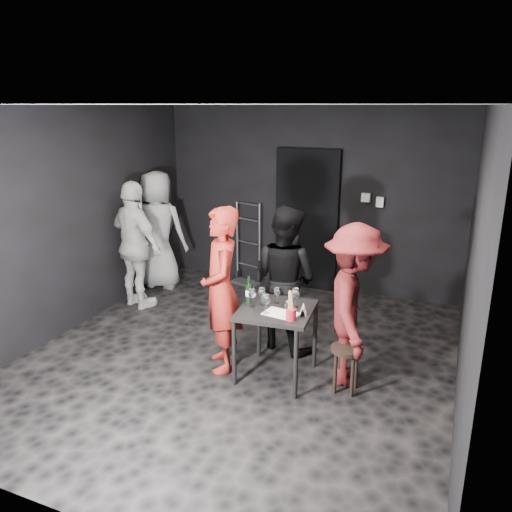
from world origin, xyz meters
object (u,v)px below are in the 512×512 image
at_px(bystander_grey, 157,219).
at_px(wine_bottle, 249,293).
at_px(breadstick_cup, 291,306).
at_px(woman_black, 285,271).
at_px(bystander_cream, 135,235).
at_px(stool, 346,357).
at_px(server_red, 221,277).
at_px(hand_truck, 247,268).
at_px(tasting_table, 276,318).
at_px(man_maroon, 354,299).

relative_size(bystander_grey, wine_bottle, 7.37).
bearing_deg(wine_bottle, breadstick_cup, -23.34).
distance_m(woman_black, bystander_cream, 2.29).
height_order(stool, server_red, server_red).
relative_size(hand_truck, server_red, 0.63).
relative_size(stool, bystander_grey, 0.22).
relative_size(bystander_cream, wine_bottle, 7.11).
xyz_separation_m(stool, breadstick_cup, (-0.51, -0.19, 0.53)).
bearing_deg(bystander_grey, woman_black, 148.57).
bearing_deg(stool, breadstick_cup, -159.25).
bearing_deg(stool, woman_black, 142.02).
height_order(tasting_table, bystander_grey, bystander_grey).
distance_m(tasting_table, stool, 0.79).
bearing_deg(tasting_table, bystander_grey, 144.73).
bearing_deg(hand_truck, wine_bottle, -49.39).
bearing_deg(bystander_cream, woman_black, -169.00).
bearing_deg(bystander_grey, man_maroon, 147.62).
xyz_separation_m(server_red, bystander_cream, (-1.82, 1.06, 0.01)).
distance_m(hand_truck, bystander_cream, 1.96).
bearing_deg(bystander_grey, hand_truck, -155.06).
relative_size(tasting_table, stool, 1.60).
xyz_separation_m(bystander_cream, breadstick_cup, (2.63, -1.22, -0.13)).
bearing_deg(bystander_grey, server_red, 130.68).
distance_m(hand_truck, breadstick_cup, 3.25).
bearing_deg(breadstick_cup, hand_truck, 121.13).
xyz_separation_m(woman_black, breadstick_cup, (0.37, -0.88, -0.03)).
xyz_separation_m(hand_truck, tasting_table, (1.42, -2.52, 0.42)).
relative_size(server_red, man_maroon, 1.13).
distance_m(man_maroon, breadstick_cup, 0.64).
height_order(woman_black, breadstick_cup, woman_black).
bearing_deg(tasting_table, wine_bottle, 174.63).
relative_size(woman_black, bystander_cream, 0.90).
bearing_deg(man_maroon, bystander_cream, 61.10).
xyz_separation_m(man_maroon, bystander_grey, (-3.31, 1.63, 0.16)).
relative_size(man_maroon, breadstick_cup, 5.79).
height_order(bystander_cream, wine_bottle, bystander_cream).
distance_m(server_red, bystander_cream, 2.11).
bearing_deg(woman_black, tasting_table, 120.58).
height_order(tasting_table, server_red, server_red).
relative_size(woman_black, wine_bottle, 6.37).
bearing_deg(wine_bottle, hand_truck, 114.05).
distance_m(stool, man_maroon, 0.57).
relative_size(hand_truck, wine_bottle, 4.40).
xyz_separation_m(stool, man_maroon, (-0.00, 0.21, 0.53)).
xyz_separation_m(hand_truck, wine_bottle, (1.11, -2.49, 0.63)).
relative_size(stool, server_red, 0.23).
bearing_deg(hand_truck, server_red, -55.46).
bearing_deg(hand_truck, tasting_table, -44.02).
distance_m(tasting_table, breadstick_cup, 0.38).
distance_m(stool, breadstick_cup, 0.76).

